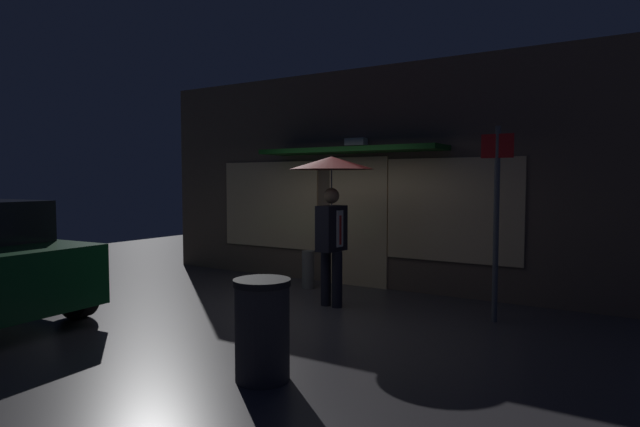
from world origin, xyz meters
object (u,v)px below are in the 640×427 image
object	(u,v)px
person_with_umbrella	(332,187)
sidewalk_bollard	(308,270)
street_sign_post	(496,212)
trash_bin	(262,329)

from	to	relation	value
person_with_umbrella	sidewalk_bollard	distance (m)	1.92
street_sign_post	sidewalk_bollard	bearing A→B (deg)	171.51
person_with_umbrella	sidewalk_bollard	world-z (taller)	person_with_umbrella
street_sign_post	sidewalk_bollard	size ratio (longest dim) A/B	3.93
person_with_umbrella	trash_bin	bearing A→B (deg)	24.12
street_sign_post	sidewalk_bollard	xyz separation A→B (m)	(-3.17, 0.47, -1.09)
sidewalk_bollard	trash_bin	size ratio (longest dim) A/B	0.69
person_with_umbrella	trash_bin	distance (m)	3.15
sidewalk_bollard	trash_bin	distance (m)	4.10
street_sign_post	trash_bin	xyz separation A→B (m)	(-1.26, -3.15, -0.94)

